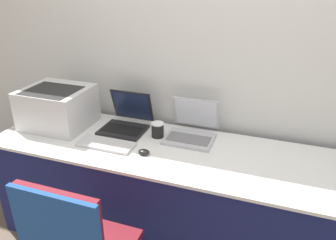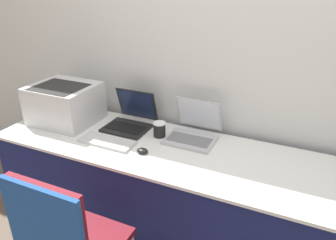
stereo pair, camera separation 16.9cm
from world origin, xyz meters
name	(u,v)px [view 1 (the left image)]	position (x,y,z in m)	size (l,w,h in m)	color
wall_back	(210,47)	(0.00, 0.75, 1.30)	(8.00, 0.05, 2.60)	silver
table	(188,200)	(0.00, 0.33, 0.37)	(2.62, 0.68, 0.74)	#191E51
printer	(57,106)	(-1.00, 0.39, 0.89)	(0.45, 0.40, 0.28)	silver
laptop_left	(126,121)	(-0.52, 0.51, 0.79)	(0.31, 0.32, 0.25)	black
laptop_right	(192,129)	(-0.05, 0.54, 0.79)	(0.32, 0.33, 0.25)	#B7B7BC
external_keyboard	(106,144)	(-0.53, 0.23, 0.75)	(0.37, 0.15, 0.02)	silver
coffee_cup	(158,130)	(-0.26, 0.46, 0.79)	(0.09, 0.09, 0.10)	black
mouse	(144,152)	(-0.26, 0.21, 0.75)	(0.07, 0.05, 0.03)	black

